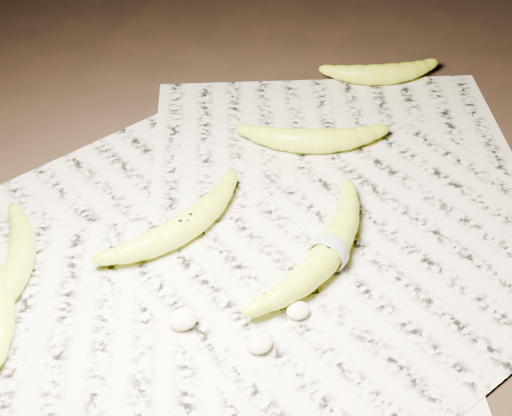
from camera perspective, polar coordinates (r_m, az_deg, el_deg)
name	(u,v)px	position (r m, az deg, el deg)	size (l,w,h in m)	color
ground	(263,232)	(0.97, 0.60, -1.91)	(3.00, 3.00, 0.00)	black
newspaper_patch	(251,245)	(0.95, -0.44, -2.96)	(0.90, 0.70, 0.01)	#BEB7A3
banana_left_b	(19,260)	(0.95, -18.41, -3.94)	(0.18, 0.06, 0.04)	#C3DE1B
banana_center	(185,225)	(0.94, -5.70, -1.35)	(0.21, 0.06, 0.04)	#C3DE1B
banana_taped	(329,251)	(0.91, 5.89, -3.44)	(0.24, 0.07, 0.04)	#C3DE1B
banana_upper_a	(313,139)	(1.09, 4.57, 5.54)	(0.20, 0.06, 0.04)	#C3DE1B
banana_upper_b	(383,73)	(1.26, 10.10, 10.62)	(0.17, 0.06, 0.04)	#C3DE1B
measuring_tape	(329,251)	(0.91, 5.89, -3.44)	(0.05, 0.05, 0.00)	white
flesh_chunk_a	(183,317)	(0.85, -5.87, -8.65)	(0.04, 0.03, 0.02)	#F4E8BD
flesh_chunk_b	(260,341)	(0.83, 0.28, -10.62)	(0.03, 0.03, 0.02)	#F4E8BD
flesh_chunk_c	(298,308)	(0.86, 3.40, -8.02)	(0.03, 0.02, 0.02)	#F4E8BD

